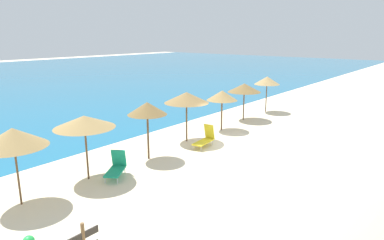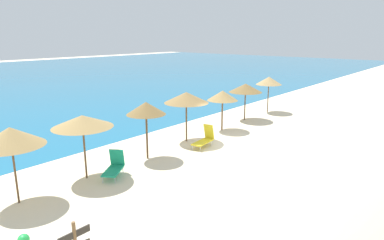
# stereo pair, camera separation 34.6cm
# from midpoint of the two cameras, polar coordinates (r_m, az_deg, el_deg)

# --- Properties ---
(ground_plane) EXTENTS (160.00, 160.00, 0.00)m
(ground_plane) POSITION_cam_midpoint_polar(r_m,az_deg,el_deg) (19.56, 5.67, -4.29)
(ground_plane) COLOR beige
(beach_umbrella_0) EXTENTS (2.37, 2.37, 2.93)m
(beach_umbrella_0) POSITION_cam_midpoint_polar(r_m,az_deg,el_deg) (13.74, -28.24, -2.58)
(beach_umbrella_0) COLOR brown
(beach_umbrella_0) RESTS_ON ground_plane
(beach_umbrella_1) EXTENTS (2.57, 2.57, 2.83)m
(beach_umbrella_1) POSITION_cam_midpoint_polar(r_m,az_deg,el_deg) (15.10, -18.08, -0.30)
(beach_umbrella_1) COLOR brown
(beach_umbrella_1) RESTS_ON ground_plane
(beach_umbrella_2) EXTENTS (1.95, 1.95, 2.92)m
(beach_umbrella_2) POSITION_cam_midpoint_polar(r_m,az_deg,el_deg) (16.96, -8.04, 1.88)
(beach_umbrella_2) COLOR brown
(beach_umbrella_2) RESTS_ON ground_plane
(beach_umbrella_3) EXTENTS (2.57, 2.57, 2.93)m
(beach_umbrella_3) POSITION_cam_midpoint_polar(r_m,az_deg,el_deg) (19.71, -1.42, 3.74)
(beach_umbrella_3) COLOR brown
(beach_umbrella_3) RESTS_ON ground_plane
(beach_umbrella_4) EXTENTS (2.00, 2.00, 2.63)m
(beach_umbrella_4) POSITION_cam_midpoint_polar(r_m,az_deg,el_deg) (22.25, 4.57, 4.07)
(beach_umbrella_4) COLOR brown
(beach_umbrella_4) RESTS_ON ground_plane
(beach_umbrella_5) EXTENTS (2.40, 2.40, 2.69)m
(beach_umbrella_5) POSITION_cam_midpoint_polar(r_m,az_deg,el_deg) (25.26, 8.30, 5.31)
(beach_umbrella_5) COLOR brown
(beach_umbrella_5) RESTS_ON ground_plane
(beach_umbrella_6) EXTENTS (2.04, 2.04, 2.88)m
(beach_umbrella_6) POSITION_cam_midpoint_polar(r_m,az_deg,el_deg) (28.23, 12.02, 6.42)
(beach_umbrella_6) COLOR brown
(beach_umbrella_6) RESTS_ON ground_plane
(lounge_chair_0) EXTENTS (1.51, 1.30, 1.12)m
(lounge_chair_0) POSITION_cam_midpoint_polar(r_m,az_deg,el_deg) (15.63, -13.08, -7.58)
(lounge_chair_0) COLOR #199972
(lounge_chair_0) RESTS_ON ground_plane
(lounge_chair_1) EXTENTS (1.64, 0.77, 1.19)m
(lounge_chair_1) POSITION_cam_midpoint_polar(r_m,az_deg,el_deg) (19.24, 1.68, -3.10)
(lounge_chair_1) COLOR yellow
(lounge_chair_1) RESTS_ON ground_plane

